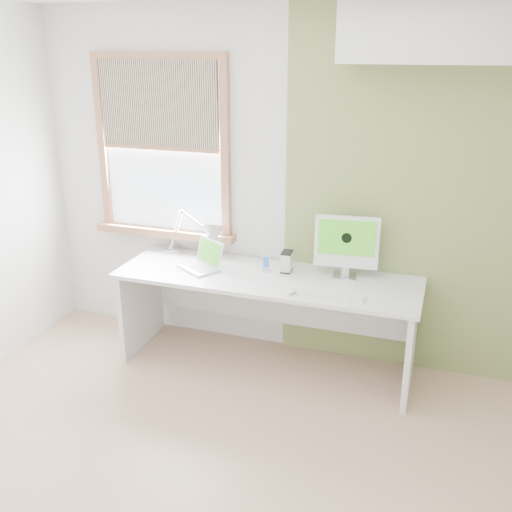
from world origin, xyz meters
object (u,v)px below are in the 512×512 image
at_px(desk, 269,297).
at_px(imac, 347,243).
at_px(laptop, 204,261).
at_px(desk_lamp, 204,236).
at_px(external_drive, 287,262).

distance_m(desk, imac, 0.71).
distance_m(desk, laptop, 0.56).
bearing_deg(laptop, desk, 6.35).
bearing_deg(imac, laptop, -170.27).
bearing_deg(desk_lamp, imac, 0.55).
xyz_separation_m(desk_lamp, external_drive, (0.67, -0.04, -0.11)).
bearing_deg(laptop, imac, 9.73).
bearing_deg(desk_lamp, external_drive, -3.12).
bearing_deg(external_drive, imac, 6.34).
relative_size(desk, imac, 4.79).
bearing_deg(imac, desk, -167.19).
bearing_deg(desk, external_drive, 33.99).
xyz_separation_m(desk, imac, (0.53, 0.12, 0.44)).
xyz_separation_m(desk, desk_lamp, (-0.56, 0.11, 0.38)).
xyz_separation_m(desk, laptop, (-0.50, -0.06, 0.25)).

